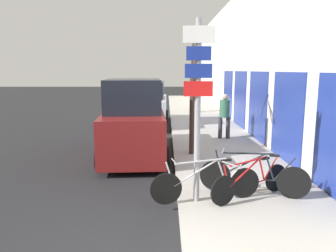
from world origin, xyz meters
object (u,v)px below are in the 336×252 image
(parked_car_0, at_px, (134,123))
(bicycle_0, at_px, (206,183))
(pedestrian_far, at_px, (195,96))
(parked_car_1, at_px, (148,106))
(pedestrian_near, at_px, (224,113))
(bicycle_1, at_px, (251,181))
(street_tree, at_px, (193,103))
(signpost, at_px, (198,103))
(bicycle_2, at_px, (253,177))

(parked_car_0, bearing_deg, bicycle_0, -68.44)
(bicycle_0, xyz_separation_m, pedestrian_far, (0.99, 14.24, 0.59))
(bicycle_0, height_order, parked_car_1, parked_car_1)
(parked_car_1, height_order, pedestrian_near, parked_car_1)
(bicycle_1, xyz_separation_m, street_tree, (-0.93, 3.66, 1.26))
(bicycle_0, relative_size, pedestrian_far, 1.33)
(parked_car_1, height_order, street_tree, street_tree)
(parked_car_1, bearing_deg, pedestrian_far, 59.31)
(pedestrian_near, bearing_deg, parked_car_1, -40.65)
(parked_car_1, xyz_separation_m, pedestrian_far, (2.70, 4.37, 0.12))
(pedestrian_near, bearing_deg, signpost, 84.56)
(signpost, xyz_separation_m, street_tree, (0.21, 3.80, -0.36))
(signpost, bearing_deg, pedestrian_far, 85.22)
(bicycle_2, bearing_deg, parked_car_0, 55.57)
(signpost, bearing_deg, parked_car_1, 98.70)
(parked_car_0, bearing_deg, bicycle_1, -57.15)
(pedestrian_far, bearing_deg, bicycle_2, 98.69)
(bicycle_0, distance_m, pedestrian_near, 6.32)
(bicycle_2, xyz_separation_m, pedestrian_far, (-0.04, 13.89, 0.58))
(parked_car_0, relative_size, pedestrian_near, 2.62)
(bicycle_0, relative_size, pedestrian_near, 1.31)
(pedestrian_far, bearing_deg, signpost, 93.74)
(bicycle_0, height_order, bicycle_2, bicycle_2)
(bicycle_2, relative_size, pedestrian_far, 1.30)
(signpost, relative_size, pedestrian_far, 2.12)
(bicycle_0, height_order, pedestrian_near, pedestrian_near)
(parked_car_1, bearing_deg, street_tree, -73.17)
(parked_car_0, height_order, parked_car_1, parked_car_0)
(bicycle_1, height_order, pedestrian_far, pedestrian_far)
(signpost, bearing_deg, bicycle_0, -3.86)
(bicycle_2, bearing_deg, pedestrian_near, 13.27)
(bicycle_0, bearing_deg, street_tree, -11.85)
(pedestrian_near, bearing_deg, bicycle_0, 86.30)
(bicycle_0, bearing_deg, bicycle_1, -92.57)
(bicycle_2, distance_m, parked_car_1, 9.91)
(pedestrian_far, bearing_deg, pedestrian_near, 101.57)
(parked_car_0, relative_size, parked_car_1, 1.00)
(bicycle_0, distance_m, street_tree, 4.01)
(parked_car_0, xyz_separation_m, parked_car_1, (0.12, 5.92, -0.11))
(bicycle_2, bearing_deg, bicycle_0, 125.73)
(parked_car_1, bearing_deg, bicycle_1, -73.77)
(pedestrian_far, bearing_deg, bicycle_0, 94.53)
(signpost, bearing_deg, street_tree, 86.88)
(bicycle_2, xyz_separation_m, pedestrian_near, (0.39, 5.78, 0.59))
(signpost, relative_size, parked_car_1, 0.79)
(signpost, bearing_deg, parked_car_0, 112.46)
(bicycle_1, relative_size, street_tree, 0.50)
(pedestrian_near, bearing_deg, bicycle_2, 95.54)
(bicycle_2, relative_size, pedestrian_near, 1.28)
(bicycle_2, bearing_deg, parked_car_1, 33.18)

